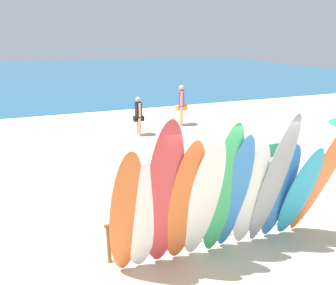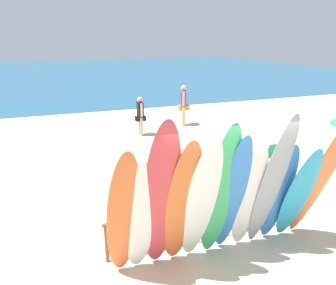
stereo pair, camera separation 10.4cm
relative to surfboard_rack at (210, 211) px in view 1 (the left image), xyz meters
name	(u,v)px [view 1 (the left image)]	position (x,y,z in m)	size (l,w,h in m)	color
ground	(94,105)	(0.00, 14.00, -0.61)	(60.00, 60.00, 0.00)	beige
ocean_water	(68,73)	(0.00, 32.12, -0.60)	(60.00, 40.00, 0.02)	#235B7F
surfboard_rack	(210,211)	(0.00, 0.00, 0.00)	(3.93, 0.07, 0.76)	brown
surfboard_orange_0	(126,217)	(-1.71, -0.58, 0.55)	(0.52, 0.08, 2.39)	orange
surfboard_white_1	(142,219)	(-1.46, -0.56, 0.44)	(0.53, 0.08, 2.17)	white
surfboard_red_2	(164,201)	(-1.15, -0.66, 0.76)	(0.57, 0.08, 2.84)	#D13D42
surfboard_orange_3	(185,206)	(-0.81, -0.65, 0.59)	(0.55, 0.07, 2.51)	orange
surfboard_white_4	(203,203)	(-0.50, -0.68, 0.60)	(0.54, 0.06, 2.55)	white
surfboard_green_5	(222,194)	(-0.13, -0.62, 0.67)	(0.55, 0.07, 2.62)	#38B266
surfboard_blue_6	(234,196)	(0.12, -0.59, 0.57)	(0.47, 0.06, 2.45)	#337AD1
surfboard_white_7	(250,197)	(0.47, -0.57, 0.48)	(0.49, 0.08, 2.23)	white
surfboard_grey_8	(273,184)	(0.81, -0.68, 0.71)	(0.50, 0.07, 2.73)	#999EA3
surfboard_blue_9	(280,193)	(1.12, -0.53, 0.41)	(0.52, 0.06, 2.10)	#337AD1
surfboard_teal_10	(299,194)	(1.42, -0.67, 0.40)	(0.52, 0.08, 2.13)	#289EC6
surfboard_orange_11	(321,177)	(1.80, -0.76, 0.72)	(0.57, 0.06, 2.82)	orange
beachgoer_by_water	(181,102)	(2.86, 8.07, 0.40)	(0.46, 0.62, 1.75)	tan
beachgoer_photographing	(138,114)	(0.69, 7.22, 0.27)	(0.40, 0.58, 1.52)	tan
beach_chair_red	(285,172)	(2.86, 1.34, -0.19)	(0.56, 0.77, 0.80)	#B7B7BC
beach_chair_blue	(276,157)	(3.37, 2.36, -0.18)	(0.54, 0.71, 0.82)	#B7B7BC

